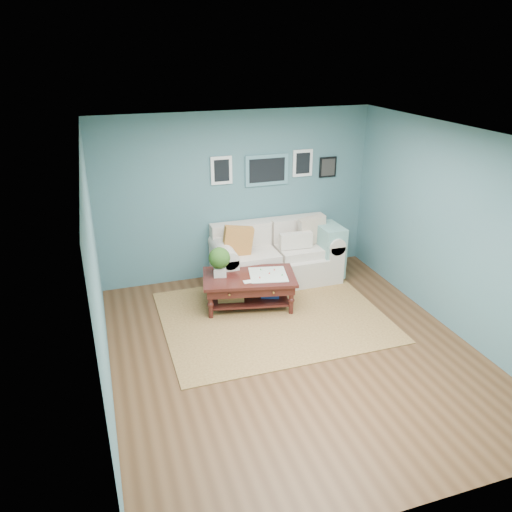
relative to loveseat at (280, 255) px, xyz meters
name	(u,v)px	position (x,y,z in m)	size (l,w,h in m)	color
room_shell	(296,251)	(-0.57, -1.97, 0.93)	(5.00, 5.02, 2.70)	brown
area_rug	(273,316)	(-0.54, -1.14, -0.43)	(3.10, 2.48, 0.01)	brown
loveseat	(280,255)	(0.00, 0.00, 0.00)	(2.07, 0.94, 1.06)	silver
coffee_table	(244,281)	(-0.83, -0.71, -0.02)	(1.47, 1.04, 0.94)	#361410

